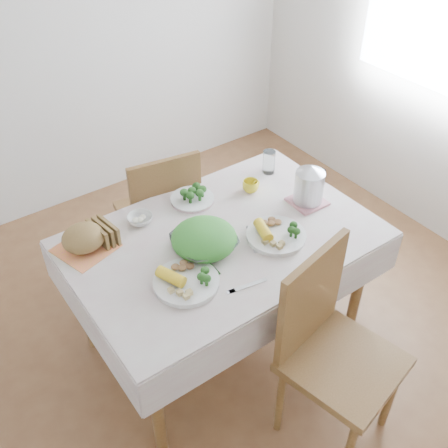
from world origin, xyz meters
TOP-DOWN VIEW (x-y plane):
  - floor at (0.00, 0.00)m, footprint 3.60×3.60m
  - back_wall at (0.00, 1.80)m, footprint 3.60×0.00m
  - dining_table at (0.00, 0.00)m, footprint 1.40×0.90m
  - tablecloth at (0.00, 0.00)m, footprint 1.50×1.00m
  - chair_near at (0.11, -0.77)m, footprint 0.55×0.55m
  - chair_far at (0.00, 0.69)m, footprint 0.50×0.50m
  - salad_bowl at (-0.13, -0.02)m, footprint 0.30×0.30m
  - dinner_plate_left at (-0.32, -0.17)m, footprint 0.30×0.30m
  - dinner_plate_right at (0.21, -0.16)m, footprint 0.42×0.42m
  - broccoli_plate at (0.04, 0.34)m, footprint 0.26×0.26m
  - napkin at (-0.59, 0.32)m, footprint 0.31×0.31m
  - bread_loaf at (-0.59, 0.32)m, footprint 0.25×0.24m
  - fruit_bowl at (-0.28, 0.34)m, footprint 0.14×0.14m
  - yellow_mug at (0.35, 0.23)m, footprint 0.09×0.09m
  - glass_tumbler at (0.55, 0.32)m, footprint 0.09×0.09m
  - pink_tray at (0.53, -0.03)m, footprint 0.18×0.18m
  - electric_kettle at (0.53, -0.03)m, footprint 0.16×0.16m
  - fork_left at (-0.17, -0.13)m, footprint 0.02×0.17m
  - fork_right at (0.10, -0.11)m, footprint 0.11×0.18m
  - knife at (-0.11, -0.34)m, footprint 0.19×0.05m

SIDE VIEW (x-z plane):
  - floor at x=0.00m, z-range 0.00..0.00m
  - dining_table at x=0.00m, z-range 0.00..0.75m
  - chair_near at x=0.11m, z-range -0.05..0.98m
  - chair_far at x=0.00m, z-range -0.02..0.95m
  - tablecloth at x=0.00m, z-range 0.75..0.76m
  - napkin at x=-0.59m, z-range 0.76..0.77m
  - fork_left at x=-0.17m, z-range 0.76..0.77m
  - fork_right at x=0.10m, z-range 0.76..0.77m
  - knife at x=-0.11m, z-range 0.76..0.77m
  - pink_tray at x=0.53m, z-range 0.76..0.78m
  - broccoli_plate at x=0.04m, z-range 0.76..0.78m
  - dinner_plate_left at x=-0.32m, z-range 0.76..0.79m
  - dinner_plate_right at x=0.21m, z-range 0.76..0.79m
  - fruit_bowl at x=-0.28m, z-range 0.76..0.80m
  - yellow_mug at x=0.35m, z-range 0.76..0.83m
  - salad_bowl at x=-0.13m, z-range 0.76..0.83m
  - bread_loaf at x=-0.59m, z-range 0.76..0.88m
  - glass_tumbler at x=0.55m, z-range 0.76..0.90m
  - electric_kettle at x=0.53m, z-range 0.77..0.99m
  - back_wall at x=0.00m, z-range -0.45..3.15m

